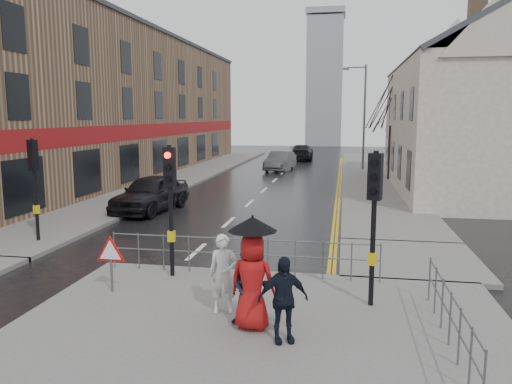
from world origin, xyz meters
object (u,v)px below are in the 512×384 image
at_px(pedestrian_b, 250,287).
at_px(car_parked, 151,193).
at_px(pedestrian_with_umbrella, 253,270).
at_px(pedestrian_d, 283,299).
at_px(pedestrian_a, 223,274).
at_px(car_mid, 280,161).

xyz_separation_m(pedestrian_b, car_parked, (-6.77, 11.68, -0.09)).
relative_size(pedestrian_with_umbrella, pedestrian_d, 1.38).
relative_size(pedestrian_a, pedestrian_b, 1.09).
bearing_deg(pedestrian_a, pedestrian_b, -49.99).
relative_size(pedestrian_with_umbrella, car_parked, 0.46).
bearing_deg(car_parked, car_mid, 85.80).
height_order(pedestrian_d, car_mid, pedestrian_d).
xyz_separation_m(pedestrian_a, car_parked, (-6.10, 11.17, -0.16)).
relative_size(pedestrian_b, pedestrian_d, 0.95).
distance_m(pedestrian_a, pedestrian_b, 0.84).
height_order(pedestrian_b, car_parked, pedestrian_b).
bearing_deg(car_mid, car_parked, -93.90).
height_order(pedestrian_b, pedestrian_d, pedestrian_d).
xyz_separation_m(pedestrian_a, pedestrian_b, (0.66, -0.51, -0.07)).
distance_m(pedestrian_a, car_parked, 12.73).
height_order(pedestrian_a, pedestrian_b, pedestrian_a).
distance_m(pedestrian_b, car_mid, 29.76).
distance_m(pedestrian_d, car_parked, 14.44).
bearing_deg(car_mid, pedestrian_a, -77.64).
bearing_deg(pedestrian_with_umbrella, car_mid, 96.27).
bearing_deg(pedestrian_b, pedestrian_d, -49.08).
distance_m(pedestrian_with_umbrella, car_mid, 29.96).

